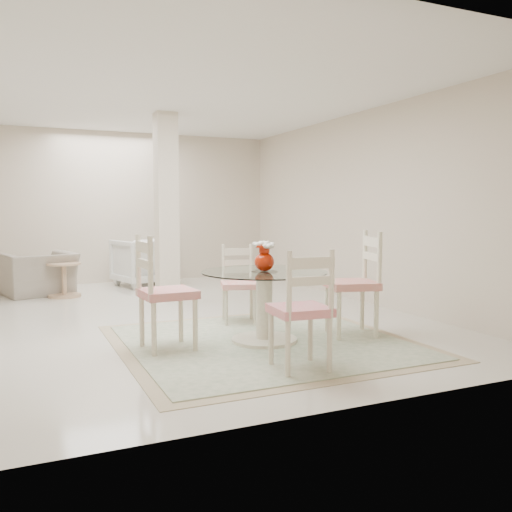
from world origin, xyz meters
name	(u,v)px	position (x,y,z in m)	size (l,w,h in m)	color
ground	(155,318)	(0.00, 0.00, 0.00)	(7.00, 7.00, 0.00)	beige
room_shell	(153,164)	(0.00, 0.00, 1.86)	(6.02, 7.02, 2.71)	beige
column	(166,207)	(0.50, 1.30, 1.35)	(0.30, 0.30, 2.70)	beige
area_rug	(264,342)	(0.70, -1.66, 0.01)	(2.82, 2.82, 0.02)	tan
dining_table	(264,307)	(0.70, -1.66, 0.36)	(1.24, 1.24, 0.71)	#EEE5C4
red_vase	(264,256)	(0.70, -1.66, 0.86)	(0.23, 0.21, 0.30)	#A81B05
dining_chair_east	(359,276)	(1.72, -1.79, 0.64)	(0.59, 0.59, 1.21)	#F5EDC9
dining_chair_north	(238,278)	(0.83, -0.65, 0.53)	(0.50, 0.50, 1.00)	beige
dining_chair_west	(159,284)	(-0.32, -1.54, 0.63)	(0.51, 0.51, 1.20)	beige
dining_chair_south	(303,301)	(0.57, -2.67, 0.58)	(0.48, 0.48, 1.11)	beige
recliner_taupe	(39,274)	(-1.22, 2.49, 0.33)	(1.00, 0.88, 0.65)	gray
armchair_white	(143,262)	(0.49, 2.85, 0.41)	(0.88, 0.90, 0.82)	white
side_table	(64,281)	(-0.87, 2.12, 0.24)	(0.50, 0.50, 0.52)	tan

